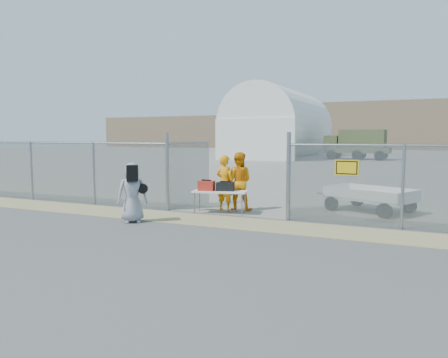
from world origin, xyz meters
The scene contains 14 objects.
ground centered at (0.00, 0.00, 0.00)m, with size 160.00×160.00×0.00m, color #444444.
tarmac_inside centered at (0.00, 42.00, 0.01)m, with size 160.00×80.00×0.01m, color gray.
dirt_strip centered at (0.00, 1.00, 0.01)m, with size 44.00×1.60×0.01m, color tan.
distant_hills centered at (5.00, 78.00, 4.50)m, with size 140.00×6.00×9.00m, color #7F684F, non-canonical shape.
chain_link_fence centered at (0.00, 2.00, 1.10)m, with size 40.00×0.20×2.20m, color gray, non-canonical shape.
quonset_hangar centered at (-10.00, 40.00, 4.00)m, with size 9.00×18.00×8.00m, color white, non-canonical shape.
folding_table centered at (-0.23, 2.21, 0.35)m, with size 1.66×0.69×0.71m, color white, non-canonical shape.
orange_bag centered at (-0.64, 2.08, 0.86)m, with size 0.49×0.32×0.30m, color red.
black_duffel centered at (-0.08, 2.29, 0.84)m, with size 0.55×0.32×0.26m, color black.
security_worker_left centered at (-0.26, 2.63, 0.90)m, with size 0.66×0.43×1.80m, color orange.
security_worker_right centered at (0.07, 2.94, 0.94)m, with size 0.92×0.71×1.88m, color orange.
visitor centered at (-1.85, -0.07, 0.83)m, with size 0.81×0.53×1.66m, color #93949B.
utility_trailer centered at (3.96, 4.44, 0.41)m, with size 3.37×1.74×0.82m, color white, non-canonical shape.
military_truck centered at (-0.90, 37.53, 1.55)m, with size 6.51×2.40×3.10m, color #4C5631, non-canonical shape.
Camera 1 is at (5.45, -9.90, 2.36)m, focal length 35.00 mm.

